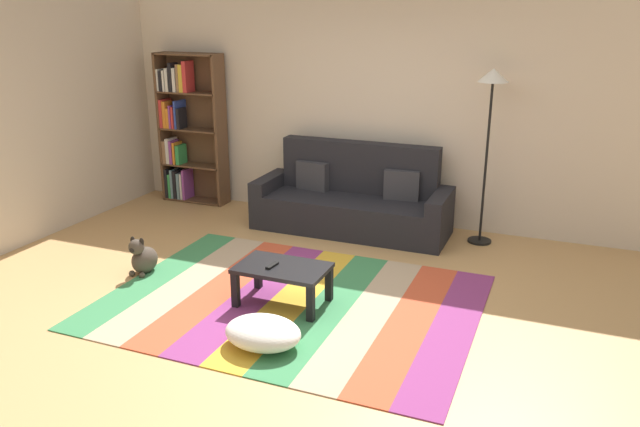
% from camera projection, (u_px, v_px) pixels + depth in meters
% --- Properties ---
extents(ground_plane, '(14.00, 14.00, 0.00)m').
position_uv_depth(ground_plane, '(297.00, 302.00, 5.60)').
color(ground_plane, tan).
extents(back_wall, '(6.80, 0.10, 2.70)m').
position_uv_depth(back_wall, '(384.00, 109.00, 7.42)').
color(back_wall, beige).
rests_on(back_wall, ground_plane).
extents(left_wall, '(0.10, 5.50, 2.70)m').
position_uv_depth(left_wall, '(47.00, 115.00, 7.05)').
color(left_wall, beige).
rests_on(left_wall, ground_plane).
extents(rug, '(3.23, 2.46, 0.01)m').
position_uv_depth(rug, '(291.00, 301.00, 5.59)').
color(rug, '#387F4C').
rests_on(rug, ground_plane).
extents(couch, '(2.26, 0.80, 1.00)m').
position_uv_depth(couch, '(353.00, 202.00, 7.34)').
color(couch, black).
rests_on(couch, ground_plane).
extents(bookshelf, '(0.90, 0.28, 1.95)m').
position_uv_depth(bookshelf, '(185.00, 129.00, 8.26)').
color(bookshelf, brown).
rests_on(bookshelf, ground_plane).
extents(coffee_table, '(0.79, 0.50, 0.35)m').
position_uv_depth(coffee_table, '(282.00, 273.00, 5.46)').
color(coffee_table, black).
rests_on(coffee_table, rug).
extents(pouf, '(0.61, 0.47, 0.23)m').
position_uv_depth(pouf, '(263.00, 333.00, 4.81)').
color(pouf, white).
rests_on(pouf, rug).
extents(dog, '(0.22, 0.35, 0.40)m').
position_uv_depth(dog, '(143.00, 258.00, 6.15)').
color(dog, '#473D33').
rests_on(dog, ground_plane).
extents(standing_lamp, '(0.32, 0.32, 1.90)m').
position_uv_depth(standing_lamp, '(491.00, 99.00, 6.53)').
color(standing_lamp, black).
rests_on(standing_lamp, ground_plane).
extents(tv_remote, '(0.06, 0.15, 0.02)m').
position_uv_depth(tv_remote, '(272.00, 265.00, 5.43)').
color(tv_remote, black).
rests_on(tv_remote, coffee_table).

